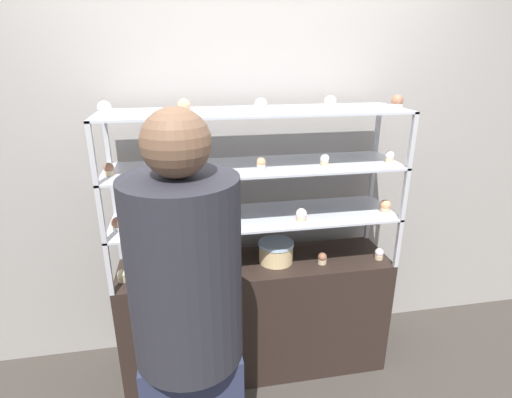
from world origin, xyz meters
TOP-DOWN VIEW (x-y plane):
  - ground_plane at (0.00, 0.00)m, footprint 20.00×20.00m
  - back_wall at (0.00, 0.35)m, footprint 8.00×0.05m
  - display_base at (0.00, 0.00)m, footprint 1.60×0.41m
  - display_riser_lower at (0.00, 0.00)m, footprint 1.60×0.41m
  - display_riser_middle at (0.00, 0.00)m, footprint 1.60×0.41m
  - display_riser_upper at (0.00, 0.00)m, footprint 1.60×0.41m
  - layer_cake_centerpiece at (0.12, -0.01)m, footprint 0.21×0.21m
  - sheet_cake_frosted at (-0.45, -0.03)m, footprint 0.20×0.16m
  - cupcake_0 at (-0.75, -0.07)m, footprint 0.05×0.05m
  - cupcake_1 at (-0.38, -0.07)m, footprint 0.05×0.05m
  - cupcake_2 at (0.38, -0.08)m, footprint 0.05×0.05m
  - cupcake_3 at (0.73, -0.09)m, footprint 0.05×0.05m
  - price_tag_0 at (-0.50, -0.19)m, footprint 0.04×0.00m
  - cupcake_4 at (-0.74, -0.05)m, footprint 0.06×0.06m
  - cupcake_5 at (-0.24, -0.05)m, footprint 0.06×0.06m
  - cupcake_6 at (0.23, -0.11)m, footprint 0.06×0.06m
  - cupcake_7 at (0.75, -0.06)m, footprint 0.06×0.06m
  - price_tag_1 at (-0.30, -0.19)m, footprint 0.04×0.00m
  - cupcake_8 at (-0.75, -0.04)m, footprint 0.05×0.05m
  - cupcake_9 at (-0.37, -0.10)m, footprint 0.05×0.05m
  - cupcake_10 at (0.01, -0.07)m, footprint 0.05×0.05m
  - cupcake_11 at (0.37, -0.06)m, footprint 0.05×0.05m
  - cupcake_12 at (0.74, -0.06)m, footprint 0.05×0.05m
  - price_tag_2 at (-0.21, -0.19)m, footprint 0.04×0.00m
  - cupcake_13 at (-0.73, -0.09)m, footprint 0.06×0.06m
  - cupcake_14 at (-0.37, -0.06)m, footprint 0.06×0.06m
  - cupcake_15 at (0.01, -0.10)m, footprint 0.06×0.06m
  - cupcake_16 at (0.38, -0.05)m, footprint 0.06×0.06m
  - cupcake_17 at (0.74, -0.07)m, footprint 0.06×0.06m
  - price_tag_3 at (0.47, -0.19)m, footprint 0.04×0.00m
  - customer_figure at (-0.40, -0.76)m, footprint 0.41×0.41m

SIDE VIEW (x-z plane):
  - ground_plane at x=0.00m, z-range 0.00..0.00m
  - display_base at x=0.00m, z-range 0.00..0.75m
  - price_tag_0 at x=-0.50m, z-range 0.75..0.79m
  - cupcake_0 at x=-0.75m, z-range 0.75..0.82m
  - cupcake_1 at x=-0.38m, z-range 0.75..0.82m
  - cupcake_2 at x=0.38m, z-range 0.75..0.82m
  - cupcake_3 at x=0.73m, z-range 0.75..0.82m
  - layer_cake_centerpiece at x=0.12m, z-range 0.75..0.88m
  - customer_figure at x=-0.40m, z-range 0.06..1.82m
  - display_riser_lower at x=0.00m, z-range 0.88..1.18m
  - price_tag_1 at x=-0.30m, z-range 1.05..1.09m
  - sheet_cake_frosted at x=-0.45m, z-range 1.05..1.10m
  - cupcake_4 at x=-0.74m, z-range 1.04..1.11m
  - cupcake_5 at x=-0.24m, z-range 1.04..1.11m
  - cupcake_6 at x=0.23m, z-range 1.04..1.11m
  - cupcake_7 at x=0.75m, z-range 1.04..1.11m
  - back_wall at x=0.00m, z-range 0.00..2.60m
  - display_riser_middle at x=0.00m, z-range 1.18..1.47m
  - price_tag_2 at x=-0.21m, z-range 1.34..1.39m
  - cupcake_8 at x=-0.75m, z-range 1.34..1.40m
  - cupcake_9 at x=-0.37m, z-range 1.34..1.40m
  - cupcake_10 at x=0.01m, z-range 1.34..1.40m
  - cupcake_11 at x=0.37m, z-range 1.34..1.40m
  - cupcake_12 at x=0.74m, z-range 1.34..1.40m
  - display_riser_upper at x=0.00m, z-range 1.47..1.77m
  - price_tag_3 at x=0.47m, z-range 1.64..1.68m
  - cupcake_13 at x=-0.73m, z-range 1.63..1.71m
  - cupcake_14 at x=-0.37m, z-range 1.63..1.71m
  - cupcake_15 at x=0.01m, z-range 1.63..1.71m
  - cupcake_16 at x=0.38m, z-range 1.63..1.71m
  - cupcake_17 at x=0.74m, z-range 1.63..1.71m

